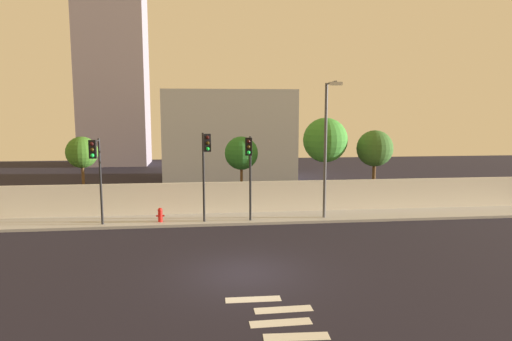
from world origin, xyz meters
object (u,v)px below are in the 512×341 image
object	(u,v)px
roadside_tree_leftmost	(82,153)
roadside_tree_midleft	(241,153)
traffic_light_left	(96,163)
traffic_light_right	(249,161)
fire_hydrant	(160,214)
street_lamp_curbside	(327,139)
roadside_tree_midright	(325,140)
traffic_light_center	(206,158)
roadside_tree_rightmost	(375,149)

from	to	relation	value
roadside_tree_leftmost	roadside_tree_midleft	distance (m)	9.36
traffic_light_left	traffic_light_right	world-z (taller)	traffic_light_right
fire_hydrant	street_lamp_curbside	bearing A→B (deg)	-1.84
street_lamp_curbside	roadside_tree_midright	size ratio (longest dim) A/B	1.31
traffic_light_center	roadside_tree_leftmost	xyz separation A→B (m)	(-7.18, 4.08, -0.02)
traffic_light_right	roadside_tree_rightmost	distance (m)	9.31
roadside_tree_midleft	roadside_tree_rightmost	size ratio (longest dim) A/B	0.93
traffic_light_center	traffic_light_right	distance (m)	2.26
roadside_tree_rightmost	roadside_tree_leftmost	bearing A→B (deg)	-180.00
fire_hydrant	roadside_tree_rightmost	xyz separation A→B (m)	(13.03, 3.34, 3.09)
traffic_light_center	traffic_light_left	bearing A→B (deg)	-178.75
traffic_light_right	roadside_tree_midleft	bearing A→B (deg)	91.12
roadside_tree_midleft	traffic_light_right	bearing A→B (deg)	-88.88
street_lamp_curbside	roadside_tree_midleft	bearing A→B (deg)	139.88
street_lamp_curbside	traffic_light_left	bearing A→B (deg)	-177.27
traffic_light_center	traffic_light_right	xyz separation A→B (m)	(2.26, -0.08, -0.13)
traffic_light_center	roadside_tree_rightmost	bearing A→B (deg)	21.08
traffic_light_right	fire_hydrant	bearing A→B (deg)	170.12
fire_hydrant	roadside_tree_leftmost	distance (m)	6.54
street_lamp_curbside	roadside_tree_midleft	size ratio (longest dim) A/B	1.64
traffic_light_center	roadside_tree_rightmost	size ratio (longest dim) A/B	0.99
fire_hydrant	roadside_tree_rightmost	distance (m)	13.80
traffic_light_right	roadside_tree_midleft	xyz separation A→B (m)	(-0.08, 4.16, -0.03)
traffic_light_left	roadside_tree_midright	distance (m)	13.50
traffic_light_left	traffic_light_right	size ratio (longest dim) A/B	0.99
traffic_light_right	roadside_tree_rightmost	bearing A→B (deg)	26.56
roadside_tree_midleft	roadside_tree_midright	distance (m)	5.27
roadside_tree_leftmost	street_lamp_curbside	bearing A→B (deg)	-14.88
street_lamp_curbside	roadside_tree_midleft	xyz separation A→B (m)	(-4.31, 3.63, -1.07)
traffic_light_left	roadside_tree_midleft	bearing A→B (deg)	28.93
traffic_light_center	fire_hydrant	bearing A→B (deg)	163.22
street_lamp_curbside	fire_hydrant	xyz separation A→B (m)	(-8.93, 0.29, -3.95)
traffic_light_center	roadside_tree_midleft	distance (m)	4.63
roadside_tree_leftmost	traffic_light_center	bearing A→B (deg)	-29.60
traffic_light_right	roadside_tree_rightmost	xyz separation A→B (m)	(8.32, 4.16, 0.17)
roadside_tree_leftmost	roadside_tree_rightmost	bearing A→B (deg)	0.00
traffic_light_left	street_lamp_curbside	xyz separation A→B (m)	(11.90, 0.57, 1.07)
traffic_light_left	traffic_light_center	bearing A→B (deg)	1.25
roadside_tree_rightmost	fire_hydrant	bearing A→B (deg)	-165.61
roadside_tree_midright	roadside_tree_rightmost	size ratio (longest dim) A/B	1.16
roadside_tree_midright	traffic_light_right	bearing A→B (deg)	-140.95
traffic_light_center	roadside_tree_midleft	xyz separation A→B (m)	(2.18, 4.08, -0.16)
traffic_light_center	roadside_tree_leftmost	size ratio (longest dim) A/B	1.05
roadside_tree_leftmost	roadside_tree_rightmost	world-z (taller)	roadside_tree_rightmost
street_lamp_curbside	roadside_tree_midright	world-z (taller)	street_lamp_curbside
traffic_light_right	traffic_light_left	bearing A→B (deg)	-179.73
traffic_light_center	street_lamp_curbside	distance (m)	6.56
roadside_tree_midright	traffic_light_left	bearing A→B (deg)	-161.85
traffic_light_center	roadside_tree_rightmost	distance (m)	11.34
roadside_tree_leftmost	roadside_tree_rightmost	xyz separation A→B (m)	(17.76, 0.00, 0.06)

